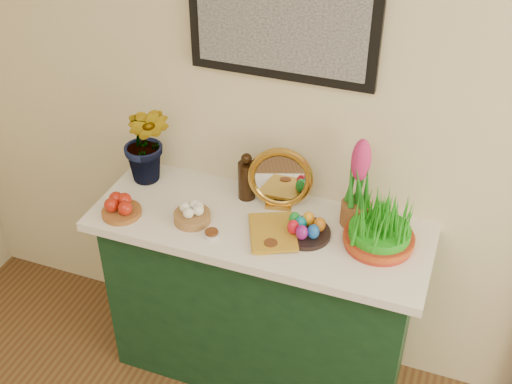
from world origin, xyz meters
TOP-DOWN VIEW (x-y plane):
  - sideboard at (-0.35, 2.00)m, footprint 1.30×0.45m
  - tablecloth at (-0.35, 2.00)m, footprint 1.40×0.55m
  - hyacinth_green at (-0.91, 2.12)m, footprint 0.27×0.23m
  - apple_bowl at (-0.90, 1.85)m, footprint 0.21×0.21m
  - garlic_basket at (-0.61, 1.91)m, footprint 0.18×0.18m
  - vinegar_cruet at (-0.46, 2.15)m, footprint 0.07×0.07m
  - mirror at (-0.31, 2.14)m, footprint 0.28×0.12m
  - book at (-0.35, 1.90)m, footprint 0.25×0.29m
  - spice_dish_left at (-0.49, 1.85)m, footprint 0.07×0.07m
  - spice_dish_right at (-0.25, 1.86)m, footprint 0.07×0.07m
  - egg_plate at (-0.15, 1.98)m, footprint 0.20×0.20m
  - hyacinth_pink at (0.02, 2.13)m, footprint 0.12×0.12m
  - wheatgrass_sabzeh at (0.14, 2.03)m, footprint 0.28×0.28m

SIDE VIEW (x-z plane):
  - sideboard at x=-0.35m, z-range 0.00..0.85m
  - tablecloth at x=-0.35m, z-range 0.85..0.89m
  - spice_dish_right at x=-0.25m, z-range 0.89..0.92m
  - spice_dish_left at x=-0.49m, z-range 0.89..0.92m
  - book at x=-0.35m, z-range 0.89..0.92m
  - egg_plate at x=-0.15m, z-range 0.88..0.97m
  - apple_bowl at x=-0.90m, z-range 0.88..0.97m
  - garlic_basket at x=-0.61m, z-range 0.88..0.97m
  - vinegar_cruet at x=-0.46m, z-range 0.88..1.10m
  - wheatgrass_sabzeh at x=0.14m, z-range 0.88..1.10m
  - mirror at x=-0.31m, z-range 0.88..1.16m
  - hyacinth_pink at x=0.02m, z-range 0.87..1.26m
  - hyacinth_green at x=-0.91m, z-range 0.89..1.41m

